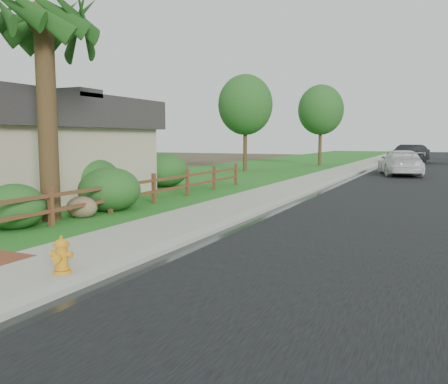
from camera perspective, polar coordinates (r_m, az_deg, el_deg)
The scene contains 20 objects.
ground at distance 8.71m, azimuth -16.12°, elevation -9.23°, with size 120.00×120.00×0.00m, color #352E1C.
road at distance 41.37m, azimuth 23.56°, elevation 2.76°, with size 8.00×90.00×0.02m, color black.
curb at distance 41.68m, azimuth 17.78°, elevation 3.09°, with size 0.40×90.00×0.12m, color #9C9A8E.
wet_gutter at distance 41.64m, azimuth 18.26°, elevation 3.01°, with size 0.50×90.00×0.00m, color black.
sidewalk at distance 41.86m, azimuth 16.01°, elevation 3.14°, with size 2.20×90.00×0.10m, color gray.
grass_strip at distance 42.19m, azimuth 13.46°, elevation 3.22°, with size 1.60×90.00×0.06m, color #195919.
lawn_near at distance 43.52m, azimuth 6.73°, elevation 3.43°, with size 9.00×90.00×0.04m, color #195919.
ranch_fence at distance 15.74m, azimuth -10.83°, elevation 0.17°, with size 0.12×16.92×1.10m.
palm_tree at distance 14.26m, azimuth -20.93°, elevation 19.05°, with size 3.60×3.60×6.60m.
fire_hydrant at distance 8.33m, azimuth -18.95°, elevation -7.29°, with size 0.41×0.34×0.63m.
white_suv at distance 31.53m, azimuth 20.44°, elevation 3.33°, with size 2.18×5.37×1.56m, color silver.
dark_car_mid at distance 45.20m, azimuth 21.60°, elevation 4.02°, with size 1.65×4.09×1.39m, color black.
dark_car_far at distance 47.17m, azimuth 21.31°, elevation 4.30°, with size 1.80×5.16×1.70m, color black.
boulder at distance 14.33m, azimuth -16.73°, elevation -1.79°, with size 0.98×0.73×0.65m, color brown.
shrub_a at distance 13.20m, azimuth -23.92°, elevation -1.62°, with size 1.56×1.56×1.17m, color #1C4318.
shrub_b at distance 18.50m, azimuth -15.89°, elevation 1.55°, with size 2.30×2.30×1.61m, color #1C4318.
shrub_c at distance 15.37m, azimuth -13.60°, elevation 0.28°, with size 1.95×1.95×1.41m, color #1C4318.
shrub_d at distance 22.64m, azimuth -7.34°, elevation 2.62°, with size 2.37×2.37×1.62m, color #1C4318.
tree_near_left at distance 33.09m, azimuth 2.58°, elevation 10.42°, with size 3.76×3.76×6.66m.
tree_mid_left at distance 40.64m, azimuth 11.57°, elevation 9.65°, with size 3.76×3.76×6.72m.
Camera 1 is at (5.55, -6.30, 2.33)m, focal length 38.00 mm.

